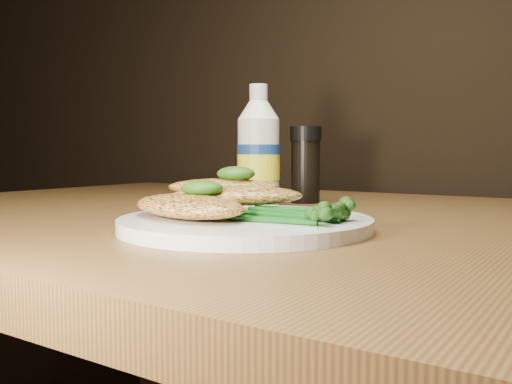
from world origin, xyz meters
The scene contains 9 objects.
plate centered at (0.08, 0.90, 0.76)m, with size 0.25×0.25×0.01m, color white.
chicken_front centered at (0.04, 0.86, 0.78)m, with size 0.15×0.08×0.02m, color #F3B54D.
chicken_mid centered at (0.06, 0.92, 0.78)m, with size 0.14×0.07×0.02m, color #F3B54D.
chicken_back centered at (0.03, 0.94, 0.79)m, with size 0.12×0.06×0.02m, color #F3B54D.
pesto_front centered at (0.04, 0.88, 0.79)m, with size 0.04×0.04×0.02m, color #143507.
pesto_back centered at (0.04, 0.94, 0.80)m, with size 0.04×0.04×0.02m, color #143507.
broccolini_bundle centered at (0.13, 0.90, 0.77)m, with size 0.13×0.10×0.02m, color #125416, non-canonical shape.
mayo_bottle centered at (-0.04, 1.11, 0.84)m, with size 0.06×0.06×0.17m, color white, non-canonical shape.
pepper_grinder centered at (-0.01, 1.19, 0.81)m, with size 0.05×0.05×0.12m, color black, non-canonical shape.
Camera 1 is at (0.40, 0.45, 0.83)m, focal length 38.88 mm.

